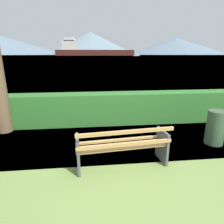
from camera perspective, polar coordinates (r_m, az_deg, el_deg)
name	(u,v)px	position (r m, az deg, el deg)	size (l,w,h in m)	color
ground_plane	(121,164)	(4.05, 2.83, -15.24)	(1400.00, 1400.00, 0.00)	olive
water_surface	(91,55)	(313.37, -6.33, 16.47)	(620.00, 620.00, 0.00)	#6B8EA3
park_bench	(123,146)	(3.79, 3.16, -10.22)	(1.84, 0.74, 0.87)	tan
hedge_row	(110,108)	(6.10, -0.67, 1.10)	(11.69, 0.64, 0.98)	#2D6B28
trash_bin	(216,127)	(5.35, 28.53, -4.08)	(0.44, 0.44, 0.85)	#385138
cargo_ship_large	(89,51)	(269.88, -6.78, 17.74)	(103.99, 17.80, 22.60)	#471E19
fishing_boat_near	(137,55)	(228.00, 7.40, 16.46)	(7.12, 2.81, 1.99)	silver
distant_hills	(47,43)	(591.99, -18.89, 18.79)	(888.46, 425.98, 62.96)	slate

